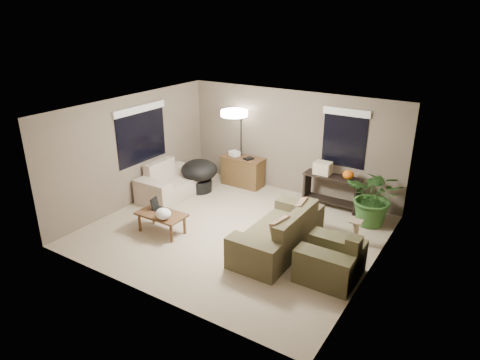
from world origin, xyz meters
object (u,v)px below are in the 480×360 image
Objects in this scene: loveseat at (170,185)px; cat_scratching_post at (355,234)px; floor_lamp at (241,123)px; houseplant at (375,203)px; desk at (243,171)px; armchair at (331,261)px; papasan_chair at (199,173)px; console_table at (332,189)px; coffee_table at (161,216)px; main_sofa at (280,235)px.

loveseat is 3.20× the size of cat_scratching_post.
floor_lamp reaches higher than houseplant.
floor_lamp is 1.51× the size of houseplant.
cat_scratching_post is at bearing 2.02° from loveseat.
loveseat is at bearing -125.12° from desk.
cat_scratching_post is at bearing 90.22° from armchair.
papasan_chair is at bearing 59.74° from loveseat.
papasan_chair is 0.79× the size of houseplant.
houseplant is 2.53× the size of cat_scratching_post.
loveseat is 1.23× the size of console_table.
desk is 1.11× the size of papasan_chair.
console_table is (-1.02, 2.65, 0.14)m from armchair.
papasan_chair reaches higher than coffee_table.
armchair reaches higher than desk.
coffee_table is (1.05, -1.46, 0.06)m from loveseat.
cat_scratching_post is at bearing -22.22° from desk.
loveseat is 1.60× the size of armchair.
main_sofa is 2.32m from console_table.
loveseat is at bearing 166.91° from main_sofa.
main_sofa is 2.21× the size of papasan_chair.
console_table is 1.13m from houseplant.
houseplant reaches higher than coffee_table.
floor_lamp is at bearing 142.03° from armchair.
floor_lamp is at bearing 134.67° from main_sofa.
coffee_table is at bearing -90.75° from desk.
armchair reaches higher than coffee_table.
desk reaches higher than cat_scratching_post.
desk and console_table have the same top height.
console_table is at bearing 126.60° from cat_scratching_post.
houseplant is at bearing 14.36° from loveseat.
floor_lamp is 3.82× the size of cat_scratching_post.
houseplant is (3.46, -0.39, 0.12)m from desk.
loveseat is 4.50m from cat_scratching_post.
main_sofa is 3.27m from desk.
main_sofa is 2.29m from houseplant.
armchair is 0.52× the size of floor_lamp.
coffee_table is 3.33m from floor_lamp.
armchair is at bearing -38.03° from desk.
houseplant is at bearing 6.88° from papasan_chair.
desk is 0.58× the size of floor_lamp.
papasan_chair is at bearing 107.37° from coffee_table.
papasan_chair is at bearing 154.15° from main_sofa.
desk is (0.04, 3.02, 0.02)m from coffee_table.
floor_lamp is (-0.10, 0.07, 1.22)m from desk.
coffee_table is at bearing -143.09° from houseplant.
houseplant is (3.56, -0.46, -1.10)m from floor_lamp.
cat_scratching_post is (-0.00, 1.28, -0.08)m from armchair.
cat_scratching_post is (3.45, 1.62, -0.14)m from coffee_table.
console_table reaches higher than cat_scratching_post.
desk is at bearing 173.63° from houseplant.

